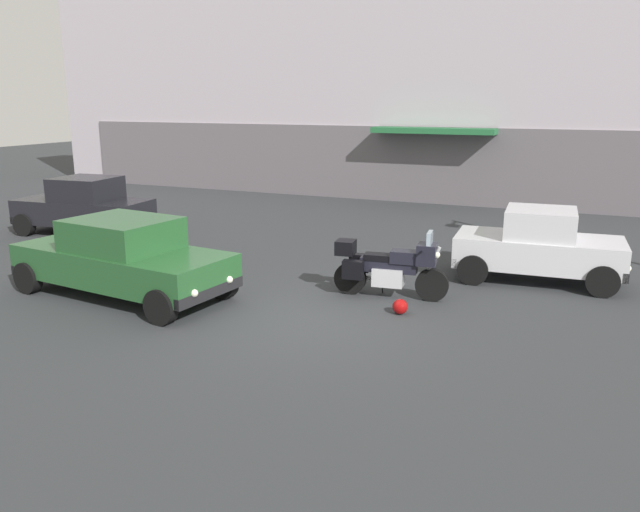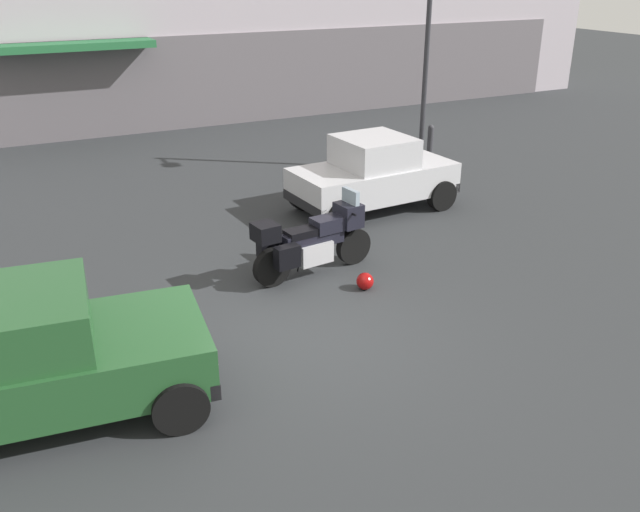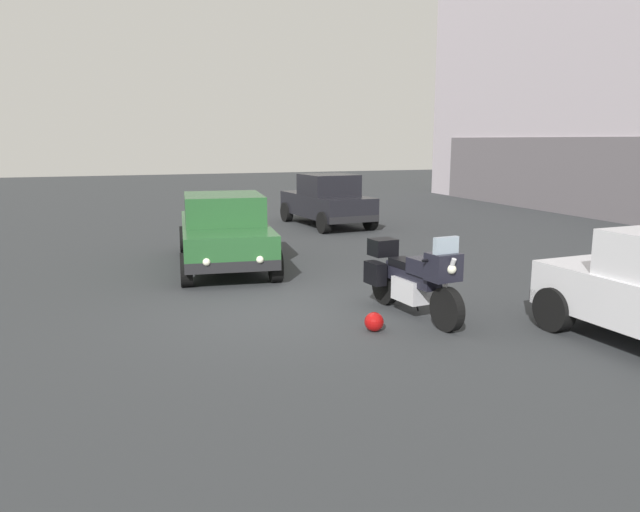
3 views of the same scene
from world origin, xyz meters
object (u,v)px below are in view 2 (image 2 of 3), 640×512
object	(u,v)px
motorcycle	(312,240)
car_compact_side	(373,174)
helmet	(365,281)
bollard_curbside	(430,139)
streetlamp_curbside	(431,42)
car_sedan_far	(2,362)

from	to	relation	value
motorcycle	car_compact_side	bearing A→B (deg)	35.54
helmet	bollard_curbside	xyz separation A→B (m)	(5.67, 6.27, 0.31)
car_compact_side	streetlamp_curbside	xyz separation A→B (m)	(2.64, 1.95, 2.35)
streetlamp_curbside	bollard_curbside	bearing A→B (deg)	48.28
helmet	car_compact_side	size ratio (longest dim) A/B	0.08
car_sedan_far	streetlamp_curbside	xyz separation A→B (m)	(10.01, 6.31, 2.34)
car_compact_side	streetlamp_curbside	size ratio (longest dim) A/B	0.68
motorcycle	streetlamp_curbside	bearing A→B (deg)	32.66
car_sedan_far	bollard_curbside	distance (m)	13.24
helmet	bollard_curbside	bearing A→B (deg)	47.89
car_compact_side	bollard_curbside	bearing A→B (deg)	36.73
motorcycle	streetlamp_curbside	xyz separation A→B (m)	(5.21, 4.30, 2.50)
motorcycle	streetlamp_curbside	distance (m)	7.21
car_sedan_far	streetlamp_curbside	bearing A→B (deg)	38.97
motorcycle	helmet	bearing A→B (deg)	-66.82
car_compact_side	streetlamp_curbside	world-z (taller)	streetlamp_curbside
motorcycle	bollard_curbside	xyz separation A→B (m)	(6.18, 5.38, -0.17)
car_compact_side	bollard_curbside	size ratio (longest dim) A/B	4.17
motorcycle	car_compact_side	world-z (taller)	car_compact_side
car_sedan_far	helmet	bearing A→B (deg)	18.70
car_compact_side	helmet	bearing A→B (deg)	-125.87
helmet	streetlamp_curbside	world-z (taller)	streetlamp_curbside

